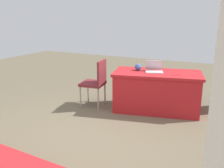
{
  "coord_description": "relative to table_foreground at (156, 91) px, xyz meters",
  "views": [
    {
      "loc": [
        -1.55,
        2.83,
        1.8
      ],
      "look_at": [
        -0.11,
        -0.06,
        0.9
      ],
      "focal_mm": 39.87,
      "sensor_mm": 36.0,
      "label": 1
    }
  ],
  "objects": [
    {
      "name": "laptop_silver",
      "position": [
        0.07,
        -0.0,
        0.42
      ],
      "size": [
        0.4,
        0.38,
        0.21
      ],
      "rotation": [
        0.0,
        0.0,
        0.35
      ],
      "color": "silver",
      "rests_on": "table_foreground"
    },
    {
      "name": "ground_plane",
      "position": [
        0.28,
        1.66,
        -0.38
      ],
      "size": [
        14.4,
        14.4,
        0.0
      ],
      "primitive_type": "plane",
      "color": "brown"
    },
    {
      "name": "chair_near_front",
      "position": [
        1.15,
        0.34,
        0.16
      ],
      "size": [
        0.5,
        0.5,
        0.95
      ],
      "rotation": [
        0.0,
        0.0,
        -1.43
      ],
      "color": "#9E9993",
      "rests_on": "ground"
    },
    {
      "name": "yarn_ball",
      "position": [
        0.39,
        0.01,
        0.44
      ],
      "size": [
        0.13,
        0.13,
        0.13
      ],
      "primitive_type": "sphere",
      "color": "#3F5999",
      "rests_on": "table_foreground"
    },
    {
      "name": "table_foreground",
      "position": [
        0.0,
        0.0,
        0.0
      ],
      "size": [
        1.78,
        1.16,
        0.76
      ],
      "rotation": [
        0.0,
        0.0,
        0.23
      ],
      "color": "#AD1E23",
      "rests_on": "ground"
    },
    {
      "name": "scissors_red",
      "position": [
        -0.35,
        0.06,
        0.38
      ],
      "size": [
        0.14,
        0.16,
        0.01
      ],
      "primitive_type": "cube",
      "rotation": [
        0.0,
        0.0,
        0.9
      ],
      "color": "red",
      "rests_on": "table_foreground"
    }
  ]
}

